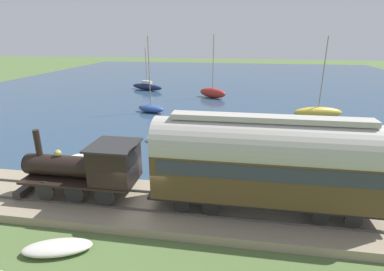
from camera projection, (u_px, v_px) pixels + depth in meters
name	position (u px, v px, depth m)	size (l,w,h in m)	color
ground_plane	(148.00, 211.00, 15.26)	(200.00, 200.00, 0.00)	#516B38
harbor_water	(217.00, 83.00, 55.20)	(80.00, 80.00, 0.01)	#2D4760
rail_embankment	(149.00, 205.00, 15.33)	(4.56, 56.00, 0.56)	gray
steam_locomotive	(92.00, 166.00, 15.12)	(2.35, 6.37, 3.42)	black
passenger_coach	(266.00, 161.00, 13.55)	(2.40, 10.77, 4.64)	black
sailboat_red	(213.00, 93.00, 42.02)	(2.99, 4.23, 8.50)	#B72D23
sailboat_navy	(147.00, 86.00, 47.84)	(3.11, 5.76, 6.58)	#192347
sailboat_blue	(151.00, 108.00, 34.21)	(2.12, 3.50, 8.36)	#335199
sailboat_yellow	(318.00, 112.00, 31.83)	(1.96, 5.21, 8.36)	gold
rowboat_off_pier	(182.00, 165.00, 20.06)	(2.77, 2.38, 0.40)	silver
rowboat_near_shore	(75.00, 158.00, 21.24)	(2.55, 2.25, 0.39)	silver
rowboat_far_out	(159.00, 141.00, 24.42)	(1.84, 2.82, 0.50)	beige
beached_dinghy	(57.00, 248.00, 12.29)	(1.88, 3.00, 0.44)	beige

